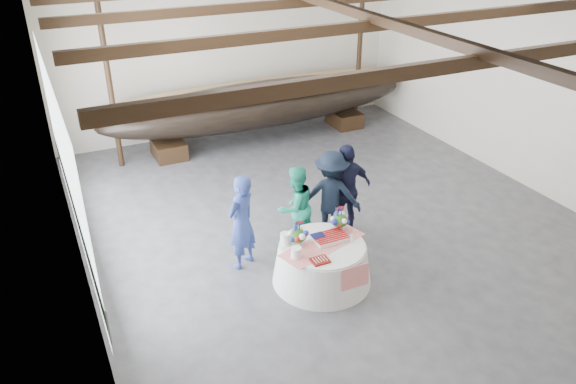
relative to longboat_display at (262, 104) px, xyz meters
name	(u,v)px	position (x,y,z in m)	size (l,w,h in m)	color
floor	(332,221)	(-0.43, -4.76, -1.07)	(10.00, 12.00, 0.01)	#3D3D42
wall_back	(229,53)	(-0.43, 1.24, 1.18)	(10.00, 0.02, 4.50)	silver
wall_left	(65,169)	(-5.43, -4.76, 1.18)	(0.02, 12.00, 4.50)	silver
wall_right	(526,88)	(4.57, -4.76, 1.18)	(0.02, 12.00, 4.50)	silver
ceiling	(341,1)	(-0.43, -4.76, 3.43)	(10.00, 12.00, 0.01)	white
pavilion_structure	(318,21)	(-0.43, -3.95, 2.93)	(9.80, 11.76, 4.50)	black
open_bay	(66,168)	(-5.38, -3.76, 0.76)	(0.03, 7.00, 3.20)	silver
longboat_display	(262,104)	(0.00, 0.00, 0.00)	(8.93, 1.79, 1.67)	black
banquet_table	(322,263)	(-1.63, -6.50, -0.69)	(1.77, 1.77, 0.76)	silver
tabletop_items	(318,233)	(-1.63, -6.34, -0.16)	(1.72, 1.04, 0.40)	red
guest_woman_blue	(241,222)	(-2.72, -5.43, -0.15)	(0.67, 0.44, 1.84)	navy
guest_woman_teal	(295,207)	(-1.53, -5.22, -0.23)	(0.81, 0.63, 1.67)	#1EA07D
guest_man_left	(331,195)	(-0.76, -5.25, -0.14)	(1.20, 0.69, 1.86)	black
guest_man_right	(346,190)	(-0.41, -5.24, -0.10)	(1.14, 0.47, 1.94)	black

